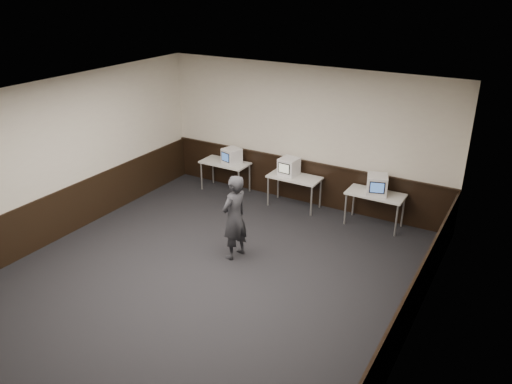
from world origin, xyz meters
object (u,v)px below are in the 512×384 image
desk_center (294,179)px  person (234,217)px  desk_left (225,165)px  desk_right (375,196)px  emac_center (289,166)px  emac_right (377,185)px  emac_left (232,156)px

desk_center → person: person is taller
desk_left → desk_right: bearing=0.0°
desk_left → person: size_ratio=0.72×
desk_left → emac_center: 1.75m
emac_center → emac_right: size_ratio=0.84×
emac_left → emac_center: (1.54, 0.03, 0.01)m
desk_right → person: person is taller
person → desk_center: bearing=-169.9°
desk_center → emac_center: (-0.17, 0.03, 0.27)m
emac_left → desk_center: bearing=16.8°
desk_left → desk_right: same height
desk_right → emac_left: (-3.61, 0.01, 0.26)m
desk_center → emac_center: 0.32m
desk_left → emac_left: size_ratio=2.45×
emac_center → person: 2.63m
desk_center → emac_left: bearing=179.8°
desk_center → desk_right: (1.90, 0.00, 0.00)m
desk_left → emac_left: (0.19, 0.01, 0.26)m
desk_center → desk_right: bearing=0.0°
emac_right → person: size_ratio=0.33×
emac_left → emac_center: 1.54m
desk_center → emac_right: bearing=-0.6°
desk_left → person: (1.92, -2.59, 0.15)m
desk_left → desk_right: 3.80m
desk_right → emac_right: (0.01, -0.02, 0.28)m
desk_right → emac_center: emac_center is taller
emac_right → person: bearing=-144.0°
desk_center → emac_right: 1.93m
person → emac_left: bearing=-136.7°
emac_center → desk_center: bearing=-6.1°
emac_left → emac_right: (3.62, -0.02, 0.02)m
desk_left → person: bearing=-53.4°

